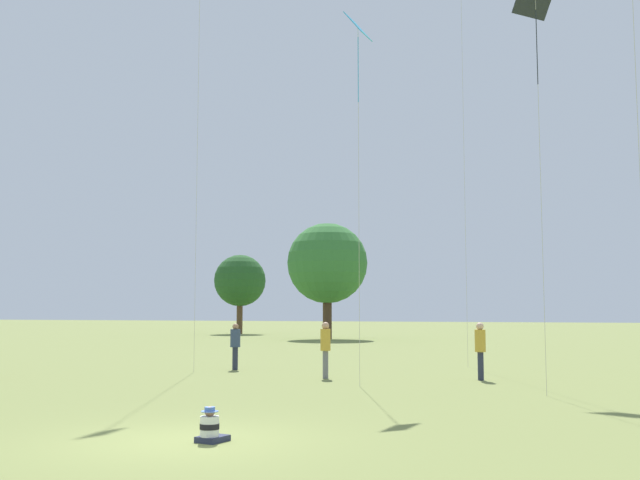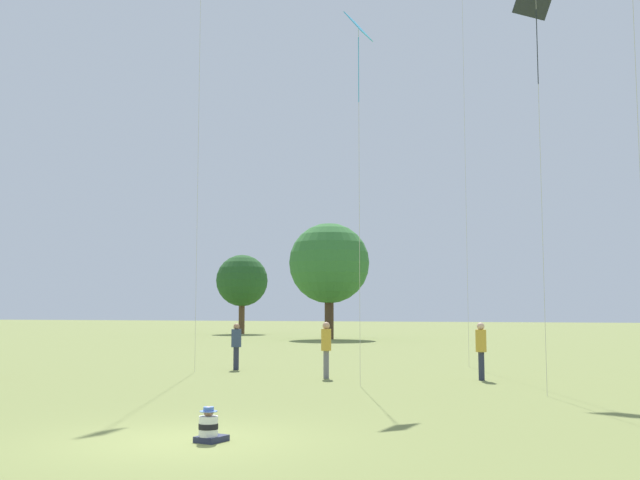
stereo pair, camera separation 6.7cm
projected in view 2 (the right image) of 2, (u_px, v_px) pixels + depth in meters
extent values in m
plane|color=olive|center=(180.00, 441.00, 12.73)|extent=(300.00, 300.00, 0.00)
cube|color=#282D47|center=(211.00, 439.00, 12.69)|extent=(0.47, 0.55, 0.10)
cylinder|color=white|center=(208.00, 426.00, 12.64)|extent=(0.37, 0.37, 0.34)
cylinder|color=black|center=(208.00, 426.00, 12.64)|extent=(0.38, 0.38, 0.09)
sphere|color=#A37556|center=(209.00, 412.00, 12.66)|extent=(0.18, 0.18, 0.18)
cylinder|color=#4C70B7|center=(209.00, 411.00, 12.66)|extent=(0.30, 0.30, 0.01)
cylinder|color=#4C70B7|center=(209.00, 409.00, 12.66)|extent=(0.18, 0.18, 0.08)
cylinder|color=#282D42|center=(236.00, 358.00, 28.40)|extent=(0.29, 0.29, 0.86)
cylinder|color=#334260|center=(236.00, 338.00, 28.48)|extent=(0.53, 0.53, 0.68)
sphere|color=#A37556|center=(236.00, 327.00, 28.52)|extent=(0.23, 0.23, 0.23)
cylinder|color=#282D42|center=(481.00, 366.00, 24.04)|extent=(0.25, 0.25, 0.91)
cylinder|color=gold|center=(481.00, 341.00, 24.12)|extent=(0.45, 0.45, 0.72)
sphere|color=#DBAD89|center=(481.00, 326.00, 24.17)|extent=(0.25, 0.25, 0.25)
cylinder|color=slate|center=(326.00, 364.00, 24.79)|extent=(0.20, 0.20, 0.91)
cylinder|color=gold|center=(326.00, 340.00, 24.86)|extent=(0.36, 0.36, 0.72)
sphere|color=tan|center=(326.00, 326.00, 24.91)|extent=(0.25, 0.25, 0.25)
cylinder|color=#BCB7A8|center=(465.00, 129.00, 30.65)|extent=(0.01, 0.01, 19.34)
cylinder|color=#BCB7A8|center=(199.00, 116.00, 28.05)|extent=(0.01, 0.01, 19.02)
cylinder|color=#1E2328|center=(537.00, 47.00, 20.41)|extent=(0.02, 0.02, 2.10)
cylinder|color=#BCB7A8|center=(541.00, 190.00, 20.03)|extent=(0.01, 0.01, 10.88)
cube|color=#339EDB|center=(358.00, 27.00, 23.11)|extent=(0.67, 0.97, 0.74)
cylinder|color=#339EDB|center=(359.00, 69.00, 22.98)|extent=(0.02, 0.02, 2.06)
cylinder|color=#BCB7A8|center=(359.00, 202.00, 22.58)|extent=(0.01, 0.01, 10.97)
cylinder|color=#BCB7A8|center=(634.00, 35.00, 17.02)|extent=(0.01, 0.01, 16.97)
cylinder|color=#473323|center=(329.00, 312.00, 60.26)|extent=(0.73, 0.73, 4.33)
sphere|color=#337033|center=(329.00, 263.00, 60.64)|extent=(6.51, 6.51, 6.51)
cylinder|color=brown|center=(242.00, 314.00, 74.41)|extent=(0.60, 0.60, 3.89)
sphere|color=#235123|center=(242.00, 280.00, 74.73)|extent=(5.14, 5.14, 5.14)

